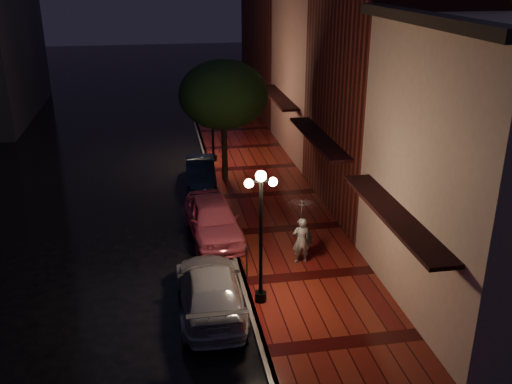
{
  "coord_description": "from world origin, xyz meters",
  "views": [
    {
      "loc": [
        -2.44,
        -20.04,
        9.9
      ],
      "look_at": [
        1.26,
        0.98,
        1.4
      ],
      "focal_mm": 40.0,
      "sensor_mm": 36.0,
      "label": 1
    }
  ],
  "objects_px": {
    "streetlamp_near": "(261,230)",
    "parking_meter": "(247,259)",
    "pink_car": "(213,219)",
    "silver_car": "(210,289)",
    "street_tree": "(224,97)",
    "streetlamp_far": "(212,116)",
    "navy_car": "(200,172)",
    "woman_with_umbrella": "(302,222)"
  },
  "relations": [
    {
      "from": "navy_car",
      "to": "silver_car",
      "type": "height_order",
      "value": "silver_car"
    },
    {
      "from": "street_tree",
      "to": "streetlamp_near",
      "type": "bearing_deg",
      "value": -91.35
    },
    {
      "from": "streetlamp_near",
      "to": "streetlamp_far",
      "type": "height_order",
      "value": "same"
    },
    {
      "from": "street_tree",
      "to": "silver_car",
      "type": "xyz_separation_m",
      "value": [
        -1.82,
        -10.97,
        -3.54
      ]
    },
    {
      "from": "streetlamp_near",
      "to": "street_tree",
      "type": "xyz_separation_m",
      "value": [
        0.26,
        10.99,
        1.64
      ]
    },
    {
      "from": "woman_with_umbrella",
      "to": "parking_meter",
      "type": "bearing_deg",
      "value": 19.93
    },
    {
      "from": "street_tree",
      "to": "pink_car",
      "type": "height_order",
      "value": "street_tree"
    },
    {
      "from": "navy_car",
      "to": "silver_car",
      "type": "bearing_deg",
      "value": -90.91
    },
    {
      "from": "street_tree",
      "to": "navy_car",
      "type": "height_order",
      "value": "street_tree"
    },
    {
      "from": "streetlamp_near",
      "to": "pink_car",
      "type": "distance_m",
      "value": 5.45
    },
    {
      "from": "pink_car",
      "to": "silver_car",
      "type": "height_order",
      "value": "pink_car"
    },
    {
      "from": "pink_car",
      "to": "navy_car",
      "type": "bearing_deg",
      "value": 85.77
    },
    {
      "from": "streetlamp_near",
      "to": "navy_car",
      "type": "height_order",
      "value": "streetlamp_near"
    },
    {
      "from": "pink_car",
      "to": "navy_car",
      "type": "height_order",
      "value": "pink_car"
    },
    {
      "from": "woman_with_umbrella",
      "to": "parking_meter",
      "type": "xyz_separation_m",
      "value": [
        -2.04,
        -0.75,
        -0.86
      ]
    },
    {
      "from": "streetlamp_near",
      "to": "street_tree",
      "type": "distance_m",
      "value": 11.12
    },
    {
      "from": "silver_car",
      "to": "parking_meter",
      "type": "bearing_deg",
      "value": -132.82
    },
    {
      "from": "streetlamp_far",
      "to": "pink_car",
      "type": "bearing_deg",
      "value": -96.06
    },
    {
      "from": "navy_car",
      "to": "woman_with_umbrella",
      "type": "distance_m",
      "value": 9.25
    },
    {
      "from": "street_tree",
      "to": "navy_car",
      "type": "xyz_separation_m",
      "value": [
        -1.21,
        -0.03,
        -3.61
      ]
    },
    {
      "from": "parking_meter",
      "to": "navy_car",
      "type": "bearing_deg",
      "value": 92.86
    },
    {
      "from": "streetlamp_far",
      "to": "navy_car",
      "type": "bearing_deg",
      "value": -107.37
    },
    {
      "from": "streetlamp_near",
      "to": "street_tree",
      "type": "relative_size",
      "value": 0.74
    },
    {
      "from": "navy_car",
      "to": "woman_with_umbrella",
      "type": "bearing_deg",
      "value": -70.06
    },
    {
      "from": "streetlamp_far",
      "to": "parking_meter",
      "type": "height_order",
      "value": "streetlamp_far"
    },
    {
      "from": "silver_car",
      "to": "woman_with_umbrella",
      "type": "relative_size",
      "value": 2.04
    },
    {
      "from": "silver_car",
      "to": "woman_with_umbrella",
      "type": "bearing_deg",
      "value": -146.63
    },
    {
      "from": "streetlamp_near",
      "to": "parking_meter",
      "type": "bearing_deg",
      "value": 97.81
    },
    {
      "from": "streetlamp_far",
      "to": "parking_meter",
      "type": "distance_m",
      "value": 12.66
    },
    {
      "from": "streetlamp_far",
      "to": "street_tree",
      "type": "relative_size",
      "value": 0.74
    },
    {
      "from": "street_tree",
      "to": "parking_meter",
      "type": "bearing_deg",
      "value": -92.75
    },
    {
      "from": "pink_car",
      "to": "silver_car",
      "type": "bearing_deg",
      "value": -101.1
    },
    {
      "from": "streetlamp_far",
      "to": "pink_car",
      "type": "height_order",
      "value": "streetlamp_far"
    },
    {
      "from": "streetlamp_near",
      "to": "parking_meter",
      "type": "xyz_separation_m",
      "value": [
        -0.2,
        1.46,
        -1.74
      ]
    },
    {
      "from": "woman_with_umbrella",
      "to": "parking_meter",
      "type": "height_order",
      "value": "woman_with_umbrella"
    },
    {
      "from": "streetlamp_near",
      "to": "pink_car",
      "type": "relative_size",
      "value": 0.93
    },
    {
      "from": "navy_car",
      "to": "woman_with_umbrella",
      "type": "relative_size",
      "value": 1.63
    },
    {
      "from": "streetlamp_far",
      "to": "silver_car",
      "type": "bearing_deg",
      "value": -96.36
    },
    {
      "from": "streetlamp_near",
      "to": "parking_meter",
      "type": "distance_m",
      "value": 2.28
    },
    {
      "from": "pink_car",
      "to": "streetlamp_near",
      "type": "bearing_deg",
      "value": -83.59
    },
    {
      "from": "silver_car",
      "to": "navy_car",
      "type": "bearing_deg",
      "value": -92.62
    },
    {
      "from": "streetlamp_far",
      "to": "navy_car",
      "type": "height_order",
      "value": "streetlamp_far"
    }
  ]
}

